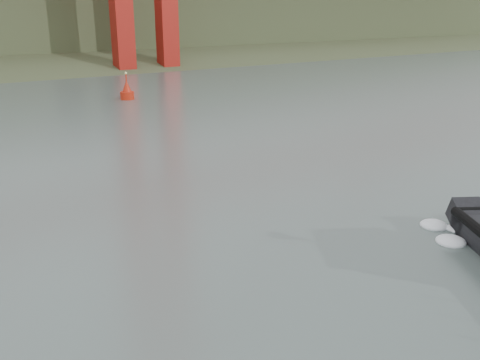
% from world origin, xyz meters
% --- Properties ---
extents(ground, '(400.00, 400.00, 0.00)m').
position_xyz_m(ground, '(0.00, 0.00, 0.00)').
color(ground, '#4F5E57').
rests_on(ground, ground).
extents(nav_buoy, '(1.62, 1.62, 3.38)m').
position_xyz_m(nav_buoy, '(8.01, 48.58, 0.89)').
color(nav_buoy, red).
rests_on(nav_buoy, ground).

